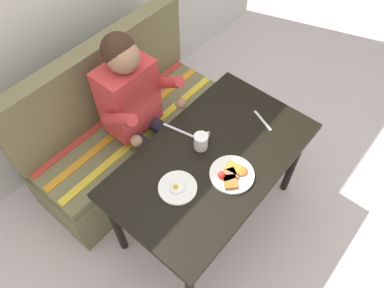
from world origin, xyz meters
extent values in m
plane|color=beige|center=(0.00, 0.00, 0.00)|extent=(8.00, 8.00, 0.00)
cube|color=black|center=(0.00, 0.00, 0.71)|extent=(1.20, 0.70, 0.04)
cylinder|color=black|center=(0.54, -0.29, 0.34)|extent=(0.05, 0.05, 0.69)
cylinder|color=black|center=(-0.54, 0.29, 0.34)|extent=(0.05, 0.05, 0.69)
cylinder|color=black|center=(0.54, 0.29, 0.34)|extent=(0.05, 0.05, 0.69)
cube|color=#6D6545|center=(0.00, 0.72, 0.20)|extent=(1.44, 0.56, 0.40)
cube|color=#706C48|center=(0.00, 0.72, 0.43)|extent=(1.40, 0.52, 0.06)
cube|color=#6D6545|center=(0.00, 0.94, 0.73)|extent=(1.44, 0.12, 0.54)
cube|color=yellow|center=(0.00, 0.58, 0.46)|extent=(1.38, 0.05, 0.01)
cube|color=orange|center=(0.00, 0.72, 0.46)|extent=(1.38, 0.05, 0.01)
cube|color=#C63D33|center=(0.00, 0.86, 0.46)|extent=(1.38, 0.05, 0.01)
cube|color=#C33536|center=(0.00, 0.66, 0.76)|extent=(0.34, 0.22, 0.48)
sphere|color=#9E7051|center=(0.00, 0.64, 1.09)|extent=(0.19, 0.19, 0.19)
sphere|color=#331E14|center=(0.00, 0.67, 1.12)|extent=(0.19, 0.19, 0.19)
cylinder|color=#C33536|center=(-0.19, 0.52, 0.83)|extent=(0.07, 0.29, 0.23)
cylinder|color=#C33536|center=(0.19, 0.52, 0.83)|extent=(0.07, 0.29, 0.23)
sphere|color=#9E7051|center=(-0.19, 0.40, 0.73)|extent=(0.07, 0.07, 0.07)
sphere|color=#9E7051|center=(0.19, 0.40, 0.73)|extent=(0.07, 0.07, 0.07)
cylinder|color=#232333|center=(-0.09, 0.49, 0.52)|extent=(0.09, 0.34, 0.09)
cylinder|color=#232333|center=(-0.09, 0.32, 0.26)|extent=(0.08, 0.08, 0.52)
cube|color=black|center=(-0.09, 0.26, 0.03)|extent=(0.09, 0.20, 0.05)
cylinder|color=#232333|center=(0.08, 0.49, 0.52)|extent=(0.09, 0.34, 0.09)
cylinder|color=#232333|center=(0.08, 0.32, 0.26)|extent=(0.08, 0.08, 0.52)
cube|color=black|center=(0.08, 0.26, 0.03)|extent=(0.09, 0.20, 0.05)
cylinder|color=white|center=(-0.03, -0.15, 0.74)|extent=(0.24, 0.24, 0.02)
cube|color=brown|center=(-0.05, -0.14, 0.76)|extent=(0.10, 0.10, 0.02)
cube|color=#A25D27|center=(-0.08, -0.18, 0.76)|extent=(0.10, 0.10, 0.02)
cube|color=olive|center=(0.00, -0.14, 0.76)|extent=(0.08, 0.09, 0.02)
sphere|color=red|center=(-0.08, -0.12, 0.76)|extent=(0.04, 0.04, 0.04)
ellipsoid|color=#CC6623|center=(0.01, -0.18, 0.76)|extent=(0.06, 0.05, 0.02)
cylinder|color=white|center=(-0.27, 0.02, 0.74)|extent=(0.20, 0.20, 0.01)
ellipsoid|color=white|center=(-0.27, 0.02, 0.75)|extent=(0.09, 0.08, 0.01)
sphere|color=yellow|center=(-0.28, 0.02, 0.76)|extent=(0.03, 0.03, 0.03)
cylinder|color=white|center=(0.01, 0.10, 0.78)|extent=(0.08, 0.08, 0.10)
cylinder|color=brown|center=(0.01, 0.10, 0.82)|extent=(0.07, 0.07, 0.01)
torus|color=white|center=(0.06, 0.10, 0.78)|extent=(0.05, 0.01, 0.05)
cube|color=silver|center=(0.40, -0.06, 0.73)|extent=(0.08, 0.16, 0.00)
cube|color=silver|center=(0.02, 0.27, 0.73)|extent=(0.06, 0.20, 0.00)
camera|label=1|loc=(-0.93, -0.64, 2.38)|focal=33.97mm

